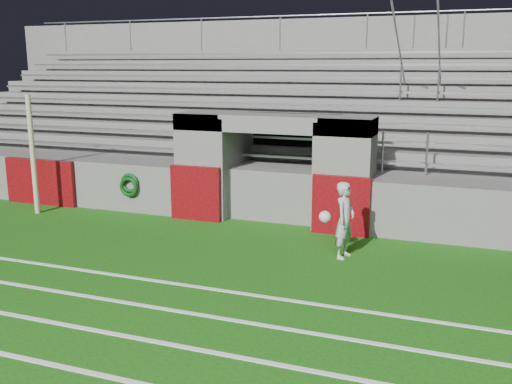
% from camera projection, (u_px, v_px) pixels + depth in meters
% --- Properties ---
extents(ground, '(90.00, 90.00, 0.00)m').
position_uv_depth(ground, '(213.00, 267.00, 10.79)').
color(ground, '#154F0D').
rests_on(ground, ground).
extents(field_post, '(0.13, 0.13, 3.03)m').
position_uv_depth(field_post, '(33.00, 155.00, 14.42)').
color(field_post, '#BCB08C').
rests_on(field_post, ground).
extents(stadium_structure, '(26.00, 8.48, 5.42)m').
position_uv_depth(stadium_structure, '(319.00, 139.00, 17.76)').
color(stadium_structure, '#595754').
rests_on(stadium_structure, ground).
extents(goalkeeper_with_ball, '(0.68, 0.70, 1.53)m').
position_uv_depth(goalkeeper_with_ball, '(344.00, 220.00, 11.18)').
color(goalkeeper_with_ball, '#A9AEB3').
rests_on(goalkeeper_with_ball, ground).
extents(hose_coil, '(0.52, 0.15, 0.61)m').
position_uv_depth(hose_coil, '(129.00, 185.00, 14.55)').
color(hose_coil, '#0C3C17').
rests_on(hose_coil, ground).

